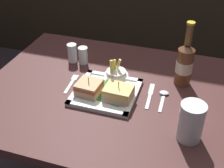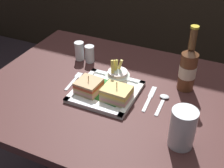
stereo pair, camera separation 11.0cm
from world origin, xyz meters
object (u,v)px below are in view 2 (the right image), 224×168
at_px(knife, 150,97).
at_px(salt_shaker, 80,52).
at_px(sandwich_half_right, 117,94).
at_px(pepper_shaker, 90,55).
at_px(spoon, 163,99).
at_px(sandwich_half_left, 89,86).
at_px(water_glass, 182,130).
at_px(square_plate, 106,92).
at_px(fork, 75,80).
at_px(dining_table, 118,120).
at_px(fries_cup, 117,75).
at_px(beer_bottle, 188,68).

relative_size(knife, salt_shaker, 1.93).
xyz_separation_m(sandwich_half_right, pepper_shaker, (-0.22, 0.21, -0.00)).
relative_size(knife, spoon, 1.28).
bearing_deg(knife, sandwich_half_right, -145.36).
bearing_deg(sandwich_half_left, water_glass, -16.60).
bearing_deg(pepper_shaker, spoon, -20.06).
distance_m(square_plate, sandwich_half_right, 0.07).
bearing_deg(salt_shaker, square_plate, -40.17).
bearing_deg(fork, knife, 2.83).
distance_m(dining_table, fries_cup, 0.20).
relative_size(sandwich_half_right, spoon, 0.81).
height_order(fries_cup, water_glass, water_glass).
xyz_separation_m(sandwich_half_left, beer_bottle, (0.32, 0.19, 0.06)).
bearing_deg(knife, water_glass, -49.18).
bearing_deg(square_plate, water_glass, -23.89).
distance_m(fork, pepper_shaker, 0.16).
height_order(square_plate, salt_shaker, salt_shaker).
xyz_separation_m(water_glass, knife, (-0.16, 0.18, -0.05)).
height_order(sandwich_half_left, sandwich_half_right, sandwich_half_right).
bearing_deg(fork, square_plate, -9.85).
height_order(dining_table, square_plate, square_plate).
relative_size(fries_cup, salt_shaker, 1.33).
bearing_deg(sandwich_half_right, square_plate, 152.87).
height_order(sandwich_half_left, spoon, sandwich_half_left).
height_order(beer_bottle, knife, beer_bottle).
height_order(sandwich_half_left, fork, sandwich_half_left).
xyz_separation_m(fork, spoon, (0.36, 0.02, 0.00)).
relative_size(sandwich_half_left, pepper_shaker, 1.19).
bearing_deg(sandwich_half_left, pepper_shaker, 117.33).
bearing_deg(dining_table, salt_shaker, 148.13).
xyz_separation_m(fries_cup, salt_shaker, (-0.24, 0.12, -0.01)).
relative_size(sandwich_half_left, beer_bottle, 0.35).
bearing_deg(beer_bottle, pepper_shaker, 176.49).
height_order(sandwich_half_right, fork, sandwich_half_right).
bearing_deg(beer_bottle, sandwich_half_left, -149.64).
xyz_separation_m(dining_table, water_glass, (0.28, -0.16, 0.20)).
height_order(square_plate, pepper_shaker, pepper_shaker).
height_order(fork, pepper_shaker, pepper_shaker).
bearing_deg(spoon, sandwich_half_left, -164.03).
xyz_separation_m(square_plate, fork, (-0.15, 0.03, -0.01)).
height_order(spoon, pepper_shaker, pepper_shaker).
bearing_deg(salt_shaker, sandwich_half_right, -37.80).
bearing_deg(water_glass, sandwich_half_left, 163.40).
bearing_deg(sandwich_half_right, sandwich_half_left, -180.00).
bearing_deg(beer_bottle, fries_cup, -158.46).
xyz_separation_m(square_plate, salt_shaker, (-0.22, 0.18, 0.03)).
bearing_deg(beer_bottle, square_plate, -148.96).
relative_size(spoon, pepper_shaker, 1.65).
bearing_deg(dining_table, sandwich_half_left, -150.53).
relative_size(water_glass, salt_shaker, 1.55).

